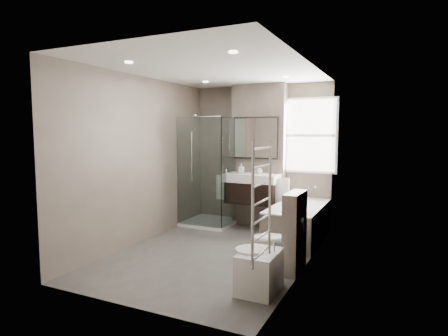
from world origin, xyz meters
The scene contains 15 objects.
room centered at (0.00, 0.00, 1.30)m, with size 2.70×3.90×2.70m.
vanity_pier centered at (0.00, 1.77, 1.30)m, with size 1.00×0.25×2.60m, color #63584E.
vanity centered at (0.00, 1.43, 0.74)m, with size 0.95×0.47×0.66m.
mirror_cabinet centered at (0.00, 1.61, 1.63)m, with size 0.86×0.08×0.76m.
towel_left centered at (-0.56, 1.40, 0.72)m, with size 0.24×0.06×0.44m, color silver.
towel_right centered at (0.56, 1.40, 0.72)m, with size 0.24×0.06×0.44m, color silver.
shower_enclosure centered at (-0.75, 1.35, 0.49)m, with size 0.90×0.90×2.00m.
bathtub centered at (0.92, 1.10, 0.32)m, with size 0.75×1.60×0.57m.
window centered at (0.90, 1.88, 1.68)m, with size 0.98×0.06×1.33m.
toilet centered at (0.97, -0.23, 0.34)m, with size 0.38×0.67×0.68m, color white.
cistern_box centered at (1.21, -0.25, 0.50)m, with size 0.19×0.55×1.00m.
bidet centered at (1.01, -1.00, 0.23)m, with size 0.47×0.55×0.57m.
towel_radiator centered at (1.25, -1.60, 1.12)m, with size 0.03×0.49×1.10m.
soap_bottle_a centered at (-0.21, 1.43, 1.09)m, with size 0.08×0.08×0.17m, color white.
soap_bottle_b centered at (0.11, 1.50, 1.07)m, with size 0.11×0.11×0.14m, color white.
Camera 1 is at (2.35, -4.74, 1.75)m, focal length 30.00 mm.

